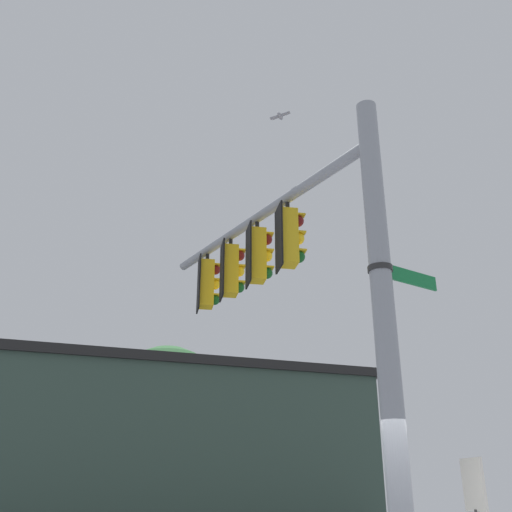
% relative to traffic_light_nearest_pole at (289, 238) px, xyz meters
% --- Properties ---
extents(signal_pole, '(0.32, 0.32, 7.38)m').
position_rel_traffic_light_nearest_pole_xyz_m(signal_pole, '(1.96, 0.83, -2.17)').
color(signal_pole, gray).
rests_on(signal_pole, ground).
extents(mast_arm, '(5.87, 2.69, 0.20)m').
position_rel_traffic_light_nearest_pole_xyz_m(mast_arm, '(-0.93, -0.43, 0.80)').
color(mast_arm, gray).
extents(traffic_light_nearest_pole, '(0.54, 0.49, 1.31)m').
position_rel_traffic_light_nearest_pole_xyz_m(traffic_light_nearest_pole, '(0.00, 0.00, 0.00)').
color(traffic_light_nearest_pole, black).
extents(traffic_light_mid_inner, '(0.54, 0.49, 1.31)m').
position_rel_traffic_light_nearest_pole_xyz_m(traffic_light_mid_inner, '(-0.91, -0.40, 0.00)').
color(traffic_light_mid_inner, black).
extents(traffic_light_mid_outer, '(0.54, 0.49, 1.31)m').
position_rel_traffic_light_nearest_pole_xyz_m(traffic_light_mid_outer, '(-1.83, -0.79, 0.00)').
color(traffic_light_mid_outer, black).
extents(traffic_light_arm_end, '(0.54, 0.49, 1.31)m').
position_rel_traffic_light_nearest_pole_xyz_m(traffic_light_arm_end, '(-2.74, -1.19, 0.00)').
color(traffic_light_arm_end, black).
extents(street_name_sign, '(0.66, 1.26, 0.22)m').
position_rel_traffic_light_nearest_pole_xyz_m(street_name_sign, '(1.85, 1.08, -1.28)').
color(street_name_sign, '#147238').
extents(bird_flying, '(0.29, 0.43, 0.10)m').
position_rel_traffic_light_nearest_pole_xyz_m(bird_flying, '(-0.90, 0.08, 3.26)').
color(bird_flying, gray).
extents(storefront_building, '(9.02, 14.51, 5.66)m').
position_rel_traffic_light_nearest_pole_xyz_m(storefront_building, '(-11.90, -1.53, -3.01)').
color(storefront_building, '#33473D').
rests_on(storefront_building, ground).
extents(tree_by_storefront, '(4.85, 4.85, 7.31)m').
position_rel_traffic_light_nearest_pole_xyz_m(tree_by_storefront, '(-15.13, -1.60, -0.98)').
color(tree_by_storefront, '#4C3823').
rests_on(tree_by_storefront, ground).
extents(historical_marker, '(0.60, 0.08, 2.13)m').
position_rel_traffic_light_nearest_pole_xyz_m(historical_marker, '(0.51, 2.65, -4.45)').
color(historical_marker, '#333333').
rests_on(historical_marker, ground).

